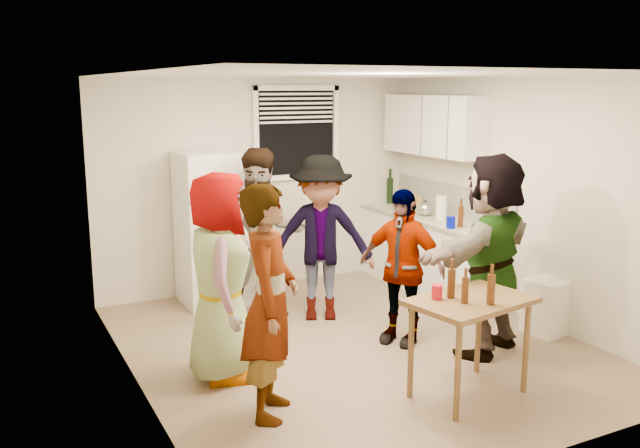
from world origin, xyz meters
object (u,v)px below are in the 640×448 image
guest_grey (223,376)px  guest_back_right (321,318)px  guest_back_left (265,317)px  wine_bottle (390,203)px  guest_stripe (272,413)px  red_cup (437,299)px  guest_black (399,341)px  beer_bottle_counter (460,227)px  kettle (425,216)px  blue_cup (451,228)px  trash_bin (546,309)px  refrigerator (212,228)px  guest_orange (486,351)px  serving_table (467,394)px  beer_bottle_table (464,303)px

guest_grey → guest_back_right: (1.41, 0.94, 0.00)m
guest_back_left → guest_back_right: guest_back_left is taller
wine_bottle → guest_stripe: wine_bottle is taller
red_cup → guest_grey: size_ratio=0.06×
wine_bottle → red_cup: wine_bottle is taller
guest_stripe → guest_black: size_ratio=1.17×
beer_bottle_counter → guest_black: beer_bottle_counter is taller
kettle → guest_black: kettle is taller
wine_bottle → blue_cup: size_ratio=2.55×
trash_bin → guest_back_right: size_ratio=0.31×
trash_bin → guest_back_right: (-1.78, 1.41, -0.25)m
refrigerator → guest_stripe: (-0.48, -2.77, -0.85)m
guest_orange → red_cup: bearing=6.0°
serving_table → guest_back_left: size_ratio=0.53×
beer_bottle_counter → guest_black: 1.59m
beer_bottle_table → guest_back_left: 2.70m
trash_bin → beer_bottle_table: bearing=-154.7°
beer_bottle_counter → beer_bottle_table: bearing=-127.7°
beer_bottle_table → beer_bottle_counter: bearing=52.3°
serving_table → guest_stripe: 1.56m
wine_bottle → guest_stripe: 4.34m
kettle → beer_bottle_counter: 0.72m
refrigerator → blue_cup: bearing=-32.3°
guest_grey → guest_orange: guest_grey is taller
trash_bin → guest_grey: (-3.19, 0.47, -0.25)m
guest_black → guest_orange: bearing=16.0°
beer_bottle_counter → blue_cup: bearing=-176.4°
kettle → beer_bottle_counter: size_ratio=1.03×
trash_bin → guest_grey: trash_bin is taller
guest_back_left → guest_back_right: size_ratio=1.04×
guest_stripe → guest_back_right: bearing=-5.8°
guest_black → trash_bin: bearing=41.7°
kettle → guest_back_right: kettle is taller
beer_bottle_counter → guest_back_right: bearing=167.0°
trash_bin → refrigerator: bearing=136.8°
guest_orange → wine_bottle: bearing=-126.3°
blue_cup → beer_bottle_table: blue_cup is taller
serving_table → trash_bin: bearing=25.1°
guest_back_right → serving_table: bearing=-59.2°
kettle → wine_bottle: wine_bottle is taller
beer_bottle_counter → wine_bottle: bearing=84.8°
wine_bottle → guest_back_left: bearing=-155.5°
serving_table → wine_bottle: bearing=66.8°
beer_bottle_counter → guest_orange: bearing=-116.4°
guest_grey → guest_stripe: size_ratio=1.00×
red_cup → guest_orange: red_cup is taller
wine_bottle → serving_table: (-1.47, -3.44, -0.90)m
kettle → red_cup: bearing=-115.1°
wine_bottle → beer_bottle_table: (-1.59, -3.50, -0.11)m
red_cup → guest_back_right: 2.18m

